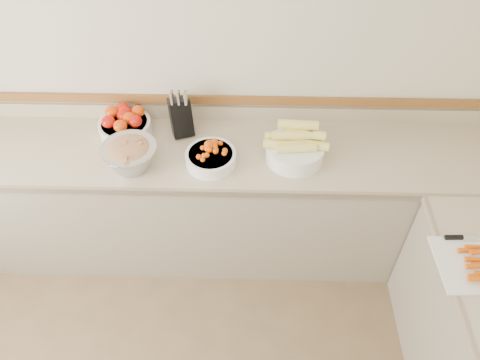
{
  "coord_description": "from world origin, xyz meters",
  "views": [
    {
      "loc": [
        0.39,
        -0.38,
        2.8
      ],
      "look_at": [
        0.35,
        1.35,
        1.0
      ],
      "focal_mm": 35.0,
      "sensor_mm": 36.0,
      "label": 1
    }
  ],
  "objects_px": {
    "corn_bowl": "(295,147)",
    "rhubarb_bowl": "(130,155)",
    "knife_block": "(181,116)",
    "tomato_bowl": "(125,124)",
    "cherry_tomato_bowl": "(211,156)"
  },
  "relations": [
    {
      "from": "tomato_bowl",
      "to": "cherry_tomato_bowl",
      "type": "height_order",
      "value": "cherry_tomato_bowl"
    },
    {
      "from": "corn_bowl",
      "to": "rhubarb_bowl",
      "type": "xyz_separation_m",
      "value": [
        -0.94,
        -0.1,
        0.01
      ]
    },
    {
      "from": "knife_block",
      "to": "corn_bowl",
      "type": "relative_size",
      "value": 0.82
    },
    {
      "from": "knife_block",
      "to": "tomato_bowl",
      "type": "bearing_deg",
      "value": -177.9
    },
    {
      "from": "cherry_tomato_bowl",
      "to": "corn_bowl",
      "type": "height_order",
      "value": "corn_bowl"
    },
    {
      "from": "tomato_bowl",
      "to": "cherry_tomato_bowl",
      "type": "bearing_deg",
      "value": -25.48
    },
    {
      "from": "tomato_bowl",
      "to": "corn_bowl",
      "type": "height_order",
      "value": "corn_bowl"
    },
    {
      "from": "cherry_tomato_bowl",
      "to": "rhubarb_bowl",
      "type": "height_order",
      "value": "rhubarb_bowl"
    },
    {
      "from": "knife_block",
      "to": "corn_bowl",
      "type": "xyz_separation_m",
      "value": [
        0.68,
        -0.22,
        -0.04
      ]
    },
    {
      "from": "corn_bowl",
      "to": "cherry_tomato_bowl",
      "type": "bearing_deg",
      "value": -173.22
    },
    {
      "from": "knife_block",
      "to": "corn_bowl",
      "type": "bearing_deg",
      "value": -17.45
    },
    {
      "from": "tomato_bowl",
      "to": "rhubarb_bowl",
      "type": "height_order",
      "value": "rhubarb_bowl"
    },
    {
      "from": "tomato_bowl",
      "to": "rhubarb_bowl",
      "type": "xyz_separation_m",
      "value": [
        0.09,
        -0.3,
        0.02
      ]
    },
    {
      "from": "knife_block",
      "to": "tomato_bowl",
      "type": "distance_m",
      "value": 0.35
    },
    {
      "from": "corn_bowl",
      "to": "rhubarb_bowl",
      "type": "relative_size",
      "value": 1.19
    }
  ]
}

